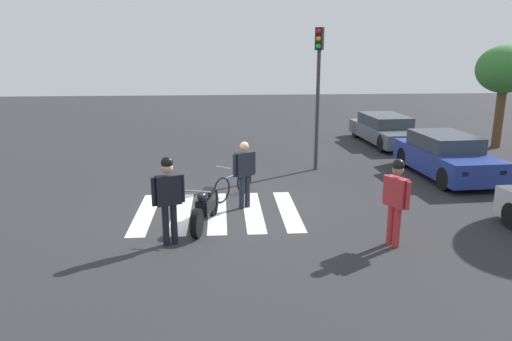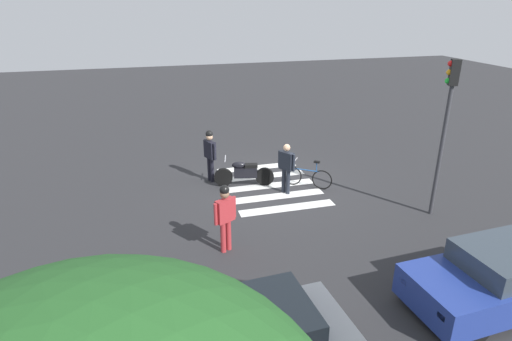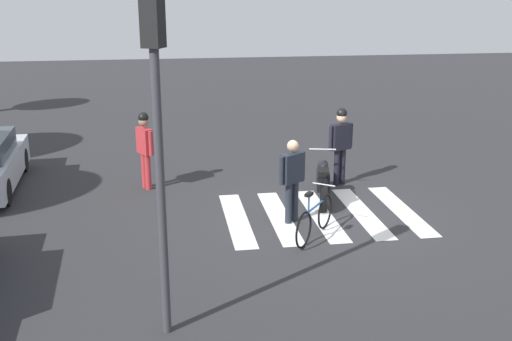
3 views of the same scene
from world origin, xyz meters
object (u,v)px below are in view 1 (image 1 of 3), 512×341
(police_motorcycle, at_px, (205,206))
(car_grey_coupe, at_px, (386,130))
(car_blue_hatchback, at_px, (446,156))
(officer_by_motorcycle, at_px, (244,170))
(pedestrian_bystander, at_px, (396,196))
(traffic_light_pole, at_px, (318,77))
(leaning_bicycle, at_px, (234,184))
(officer_on_foot, at_px, (168,194))

(police_motorcycle, distance_m, car_grey_coupe, 11.82)
(police_motorcycle, height_order, car_blue_hatchback, car_blue_hatchback)
(officer_by_motorcycle, bearing_deg, pedestrian_bystander, 48.12)
(pedestrian_bystander, height_order, traffic_light_pole, traffic_light_pole)
(car_blue_hatchback, distance_m, traffic_light_pole, 4.79)
(leaning_bicycle, distance_m, traffic_light_pole, 4.89)
(car_blue_hatchback, bearing_deg, police_motorcycle, -63.11)
(pedestrian_bystander, relative_size, traffic_light_pole, 0.40)
(pedestrian_bystander, relative_size, car_blue_hatchback, 0.44)
(car_grey_coupe, bearing_deg, pedestrian_bystander, -17.99)
(officer_by_motorcycle, relative_size, car_blue_hatchback, 0.41)
(officer_by_motorcycle, bearing_deg, officer_on_foot, -36.47)
(leaning_bicycle, xyz_separation_m, officer_by_motorcycle, (0.87, 0.26, 0.61))
(police_motorcycle, xyz_separation_m, officer_by_motorcycle, (-1.20, 0.97, 0.54))
(car_grey_coupe, bearing_deg, leaning_bicycle, -43.21)
(officer_by_motorcycle, bearing_deg, car_grey_coupe, 141.17)
(car_grey_coupe, distance_m, traffic_light_pole, 6.22)
(officer_by_motorcycle, bearing_deg, traffic_light_pole, 145.62)
(pedestrian_bystander, bearing_deg, police_motorcycle, -110.38)
(officer_by_motorcycle, xyz_separation_m, car_grey_coupe, (-8.00, 6.44, -0.40))
(officer_on_foot, bearing_deg, traffic_light_pole, 144.83)
(pedestrian_bystander, xyz_separation_m, traffic_light_pole, (-6.46, -0.38, 1.99))
(police_motorcycle, relative_size, officer_on_foot, 1.09)
(traffic_light_pole, bearing_deg, leaning_bicycle, -44.34)
(traffic_light_pole, bearing_deg, car_grey_coupe, 137.59)
(officer_by_motorcycle, distance_m, car_grey_coupe, 10.28)
(officer_on_foot, xyz_separation_m, officer_by_motorcycle, (-2.27, 1.68, -0.12))
(officer_on_foot, bearing_deg, pedestrian_bystander, 85.08)
(officer_on_foot, height_order, officer_by_motorcycle, officer_on_foot)
(car_grey_coupe, bearing_deg, traffic_light_pole, -42.41)
(officer_on_foot, bearing_deg, car_blue_hatchback, 120.68)
(officer_on_foot, distance_m, pedestrian_bystander, 4.67)
(pedestrian_bystander, xyz_separation_m, car_blue_hatchback, (-5.28, 3.58, -0.43))
(officer_by_motorcycle, bearing_deg, car_blue_hatchback, 111.74)
(pedestrian_bystander, height_order, car_grey_coupe, pedestrian_bystander)
(car_blue_hatchback, relative_size, traffic_light_pole, 0.91)
(police_motorcycle, distance_m, leaning_bicycle, 2.19)
(car_blue_hatchback, bearing_deg, officer_on_foot, -59.32)
(car_grey_coupe, height_order, car_blue_hatchback, car_blue_hatchback)
(leaning_bicycle, relative_size, traffic_light_pole, 0.31)
(officer_on_foot, xyz_separation_m, car_grey_coupe, (-10.27, 8.12, -0.52))
(leaning_bicycle, xyz_separation_m, car_grey_coupe, (-7.13, 6.70, 0.21))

